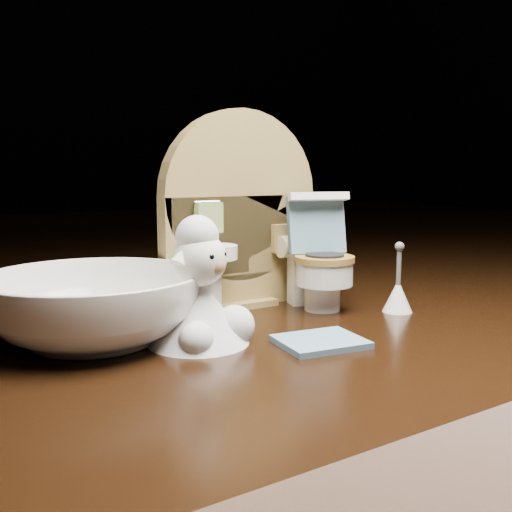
% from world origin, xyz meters
% --- Properties ---
extents(backdrop_panel, '(0.13, 0.05, 0.15)m').
position_xyz_m(backdrop_panel, '(-0.00, 0.06, 0.07)').
color(backdrop_panel, olive).
rests_on(backdrop_panel, ground).
extents(toy_toilet, '(0.05, 0.06, 0.09)m').
position_xyz_m(toy_toilet, '(0.05, 0.03, 0.03)').
color(toy_toilet, white).
rests_on(toy_toilet, ground).
extents(bath_mat, '(0.06, 0.05, 0.00)m').
position_xyz_m(bath_mat, '(-0.01, -0.05, 0.00)').
color(bath_mat, slate).
rests_on(bath_mat, ground).
extents(toilet_brush, '(0.02, 0.02, 0.05)m').
position_xyz_m(toilet_brush, '(0.09, -0.02, 0.01)').
color(toilet_brush, white).
rests_on(toilet_brush, ground).
extents(plush_lamb, '(0.06, 0.06, 0.08)m').
position_xyz_m(plush_lamb, '(-0.07, -0.01, 0.03)').
color(plush_lamb, silver).
rests_on(plush_lamb, ground).
extents(ceramic_bowl, '(0.15, 0.15, 0.04)m').
position_xyz_m(ceramic_bowl, '(-0.13, 0.03, 0.02)').
color(ceramic_bowl, white).
rests_on(ceramic_bowl, ground).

